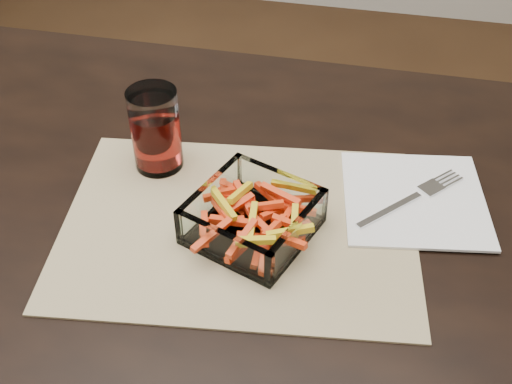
# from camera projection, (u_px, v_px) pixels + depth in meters

# --- Properties ---
(dining_table) EXTENTS (1.60, 0.90, 0.75)m
(dining_table) POSITION_uv_depth(u_px,v_px,m) (196.00, 274.00, 0.88)
(dining_table) COLOR black
(dining_table) RESTS_ON ground
(placemat) EXTENTS (0.49, 0.38, 0.00)m
(placemat) POSITION_uv_depth(u_px,v_px,m) (239.00, 225.00, 0.82)
(placemat) COLOR tan
(placemat) RESTS_ON dining_table
(glass_bowl) EXTENTS (0.18, 0.18, 0.05)m
(glass_bowl) POSITION_uv_depth(u_px,v_px,m) (253.00, 219.00, 0.80)
(glass_bowl) COLOR white
(glass_bowl) RESTS_ON placemat
(tumbler) EXTENTS (0.07, 0.07, 0.12)m
(tumbler) POSITION_uv_depth(u_px,v_px,m) (156.00, 132.00, 0.88)
(tumbler) COLOR white
(tumbler) RESTS_ON placemat
(napkin) EXTENTS (0.21, 0.21, 0.00)m
(napkin) POSITION_uv_depth(u_px,v_px,m) (414.00, 199.00, 0.85)
(napkin) COLOR white
(napkin) RESTS_ON placemat
(fork) EXTENTS (0.14, 0.14, 0.00)m
(fork) POSITION_uv_depth(u_px,v_px,m) (413.00, 197.00, 0.85)
(fork) COLOR silver
(fork) RESTS_ON napkin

